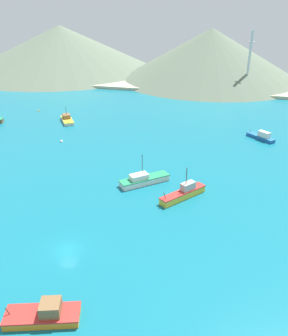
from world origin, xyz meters
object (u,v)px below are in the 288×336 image
at_px(fishing_boat_7, 184,193).
at_px(fishing_boat_4, 67,119).
at_px(fishing_boat_6, 144,180).
at_px(buoy_1, 62,141).
at_px(fishing_boat_1, 262,136).
at_px(fishing_boat_0, 44,314).
at_px(buoy_0, 38,111).
at_px(radio_tower, 249,62).

bearing_deg(fishing_boat_7, fishing_boat_4, 138.53).
xyz_separation_m(fishing_boat_4, fishing_boat_6, (34.51, -34.78, 0.10)).
height_order(fishing_boat_6, buoy_1, fishing_boat_6).
bearing_deg(fishing_boat_1, fishing_boat_6, -127.08).
xyz_separation_m(fishing_boat_0, buoy_0, (-47.14, 80.06, -0.74)).
bearing_deg(fishing_boat_6, fishing_boat_4, 134.77).
bearing_deg(fishing_boat_6, fishing_boat_0, -94.33).
distance_m(buoy_0, radio_tower, 86.74).
relative_size(fishing_boat_1, buoy_0, 11.96).
bearing_deg(fishing_boat_1, buoy_0, 172.54).
xyz_separation_m(fishing_boat_1, buoy_0, (-75.34, 9.87, -0.76)).
relative_size(fishing_boat_7, radio_tower, 0.39).
relative_size(fishing_boat_7, buoy_1, 11.76).
bearing_deg(fishing_boat_0, buoy_0, 120.49).
relative_size(fishing_boat_4, radio_tower, 0.36).
bearing_deg(fishing_boat_0, buoy_1, 114.87).
height_order(fishing_boat_1, fishing_boat_4, fishing_boat_4).
relative_size(fishing_boat_0, fishing_boat_6, 0.94).
bearing_deg(fishing_boat_4, fishing_boat_6, -45.23).
height_order(fishing_boat_4, radio_tower, radio_tower).
bearing_deg(buoy_0, fishing_boat_0, -59.51).
height_order(fishing_boat_4, buoy_0, fishing_boat_4).
bearing_deg(buoy_1, fishing_boat_1, 16.44).
relative_size(fishing_boat_0, fishing_boat_4, 1.04).
bearing_deg(buoy_1, fishing_boat_4, 111.08).
distance_m(fishing_boat_1, buoy_0, 75.99).
xyz_separation_m(fishing_boat_4, radio_tower, (56.05, 56.27, 12.02)).
distance_m(fishing_boat_0, fishing_boat_7, 34.88).
relative_size(fishing_boat_0, buoy_1, 11.45).
height_order(buoy_1, radio_tower, radio_tower).
height_order(fishing_boat_7, radio_tower, radio_tower).
bearing_deg(fishing_boat_4, fishing_boat_0, -66.01).
height_order(buoy_0, buoy_1, buoy_1).
bearing_deg(fishing_boat_4, buoy_0, 150.39).
relative_size(fishing_boat_6, radio_tower, 0.40).
bearing_deg(radio_tower, buoy_1, -124.11).
bearing_deg(fishing_boat_6, buoy_0, 138.90).
xyz_separation_m(fishing_boat_6, fishing_boat_7, (9.04, -3.71, 0.10)).
relative_size(fishing_boat_1, fishing_boat_7, 0.81).
distance_m(fishing_boat_6, fishing_boat_7, 9.77).
height_order(fishing_boat_0, buoy_1, fishing_boat_0).
bearing_deg(fishing_boat_7, fishing_boat_1, 66.31).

